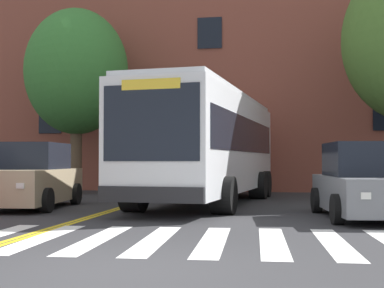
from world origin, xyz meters
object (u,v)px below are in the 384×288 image
at_px(city_bus, 209,144).
at_px(car_grey_far_lane, 366,184).
at_px(car_tan_near_lane, 32,178).
at_px(car_teal_behind_bus, 220,173).
at_px(street_tree_curbside_small, 77,72).

xyz_separation_m(city_bus, car_grey_far_lane, (4.28, -3.78, -1.09)).
relative_size(car_tan_near_lane, car_grey_far_lane, 1.02).
distance_m(car_tan_near_lane, car_teal_behind_bus, 11.95).
xyz_separation_m(car_grey_far_lane, car_teal_behind_bus, (-4.85, 12.47, -0.01)).
bearing_deg(street_tree_curbside_small, car_teal_behind_bus, 38.91).
bearing_deg(car_tan_near_lane, city_bus, 26.84).
bearing_deg(car_grey_far_lane, city_bus, 138.55).
distance_m(city_bus, street_tree_curbside_small, 8.09).
height_order(car_tan_near_lane, car_teal_behind_bus, car_tan_near_lane).
xyz_separation_m(city_bus, car_tan_near_lane, (-4.87, -2.46, -1.05)).
height_order(car_grey_far_lane, street_tree_curbside_small, street_tree_curbside_small).
bearing_deg(car_teal_behind_bus, car_grey_far_lane, -68.72).
relative_size(city_bus, car_grey_far_lane, 2.51).
relative_size(car_teal_behind_bus, street_tree_curbside_small, 0.50).
distance_m(car_grey_far_lane, car_teal_behind_bus, 13.38).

